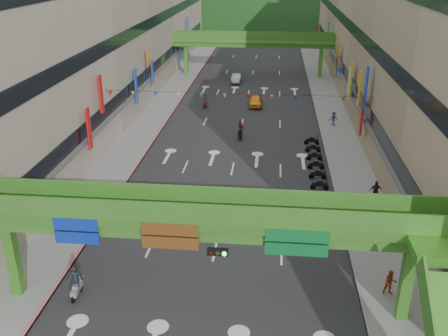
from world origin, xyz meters
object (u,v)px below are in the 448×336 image
(car_silver, at_px, (236,78))
(overpass_near, at_px, (218,234))
(pedestrian_red, at_px, (390,285))
(car_yellow, at_px, (255,101))
(scooter_rider_mid, at_px, (241,130))
(scooter_rider_near, at_px, (173,212))

(car_silver, bearing_deg, overpass_near, -85.62)
(pedestrian_red, bearing_deg, car_yellow, 98.74)
(car_silver, xyz_separation_m, pedestrian_red, (13.04, -52.33, 0.13))
(scooter_rider_mid, xyz_separation_m, car_silver, (-2.46, 26.06, -0.44))
(car_yellow, bearing_deg, car_silver, 102.58)
(scooter_rider_mid, bearing_deg, pedestrian_red, -68.07)
(overpass_near, height_order, car_silver, overpass_near)
(car_silver, distance_m, car_yellow, 13.45)
(scooter_rider_mid, relative_size, car_silver, 0.53)
(scooter_rider_near, height_order, scooter_rider_mid, scooter_rider_near)
(scooter_rider_near, relative_size, scooter_rider_mid, 1.03)
(scooter_rider_mid, xyz_separation_m, pedestrian_red, (10.58, -26.27, -0.31))
(car_silver, bearing_deg, scooter_rider_mid, -83.56)
(scooter_rider_near, xyz_separation_m, scooter_rider_mid, (3.73, 19.14, 0.06))
(overpass_near, xyz_separation_m, scooter_rider_mid, (-0.74, 28.88, -4.11))
(scooter_rider_mid, bearing_deg, car_silver, 95.40)
(pedestrian_red, bearing_deg, scooter_rider_mid, 107.04)
(car_silver, distance_m, pedestrian_red, 53.93)
(scooter_rider_mid, bearing_deg, car_yellow, 85.46)
(car_silver, bearing_deg, scooter_rider_near, -90.56)
(overpass_near, xyz_separation_m, car_yellow, (0.30, 41.96, -4.47))
(car_yellow, bearing_deg, overpass_near, -92.92)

